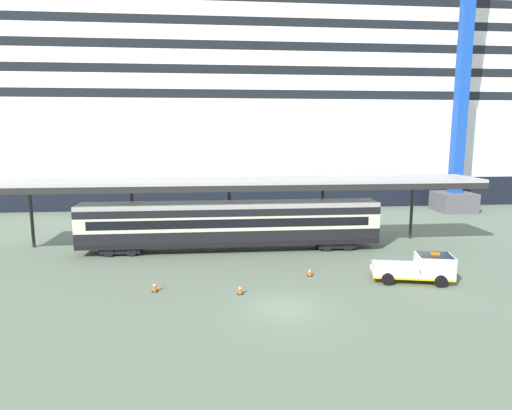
% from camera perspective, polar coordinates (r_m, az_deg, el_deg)
% --- Properties ---
extents(ground_plane, '(400.00, 400.00, 0.00)m').
position_cam_1_polar(ground_plane, '(25.89, 3.70, -13.12)').
color(ground_plane, slate).
extents(cruise_ship, '(179.26, 31.66, 38.96)m').
position_cam_1_polar(cruise_ship, '(73.25, -10.24, 11.64)').
color(cruise_ship, black).
rests_on(cruise_ship, ground).
extents(platform_canopy, '(42.65, 5.22, 6.02)m').
position_cam_1_polar(platform_canopy, '(37.16, -3.37, 2.93)').
color(platform_canopy, '#B5B5B5').
rests_on(platform_canopy, ground).
extents(train_carriage, '(24.88, 2.81, 4.11)m').
position_cam_1_polar(train_carriage, '(37.29, -3.29, -2.41)').
color(train_carriage, black).
rests_on(train_carriage, ground).
extents(service_truck, '(5.52, 3.16, 2.02)m').
position_cam_1_polar(service_truck, '(31.77, 20.30, -7.52)').
color(service_truck, white).
rests_on(service_truck, ground).
extents(traffic_cone_near, '(0.36, 0.36, 0.69)m').
position_cam_1_polar(traffic_cone_near, '(27.83, -2.06, -10.72)').
color(traffic_cone_near, black).
rests_on(traffic_cone_near, ground).
extents(traffic_cone_mid, '(0.36, 0.36, 0.77)m').
position_cam_1_polar(traffic_cone_mid, '(28.93, -12.91, -10.09)').
color(traffic_cone_mid, black).
rests_on(traffic_cone_mid, ground).
extents(traffic_cone_far, '(0.36, 0.36, 0.65)m').
position_cam_1_polar(traffic_cone_far, '(31.36, 6.94, -8.50)').
color(traffic_cone_far, black).
rests_on(traffic_cone_far, ground).
extents(dockside_crane, '(14.20, 4.40, 58.38)m').
position_cam_1_polar(dockside_crane, '(61.86, 25.65, 16.65)').
color(dockside_crane, '#595960').
rests_on(dockside_crane, ground).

